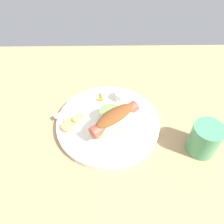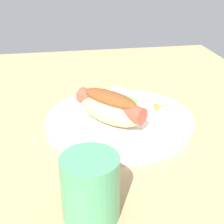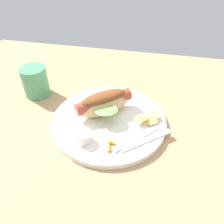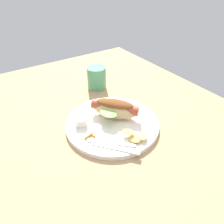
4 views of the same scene
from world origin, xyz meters
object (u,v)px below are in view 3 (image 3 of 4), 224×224
Objects in this scene: knife at (147,140)px; carrot_garnish at (110,145)px; plate at (109,121)px; hot_dog at (104,103)px; drinking_cup at (35,81)px; sauce_ramekin at (83,137)px; chips_pile at (149,119)px; fork at (138,138)px.

carrot_garnish reaches higher than knife.
carrot_garnish is at bearing 103.99° from plate.
drinking_cup is (23.46, -6.66, -0.37)cm from hot_dog.
hot_dog is at bearing 164.16° from drinking_cup.
sauce_ramekin is (2.47, 11.36, -2.00)cm from hot_dog.
chips_pile is at bearing 135.53° from hot_dog.
fork is at bearing -46.51° from knife.
plate is 10.79cm from chips_pile.
chips_pile is 0.85× the size of drinking_cup.
plate is 1.99× the size of hot_dog.
fork and knife have the same top height.
drinking_cup reaches higher than hot_dog.
plate is at bearing -80.85° from fork.
knife is 1.78× the size of chips_pile.
sauce_ramekin is (4.37, 9.08, 2.21)cm from plate.
knife is 7.12cm from chips_pile.
chips_pile is (0.06, -7.08, 0.72)cm from knife.
plate is at bearing -76.01° from carrot_garnish.
chips_pile is at bearing -154.69° from fork.
carrot_garnish is (-6.71, 0.30, -1.00)cm from sauce_ramekin.
fork is 3.17× the size of carrot_garnish.
knife is at bearing -168.04° from sauce_ramekin.
carrot_garnish is 0.39× the size of drinking_cup.
drinking_cup is at bearing -70.58° from fork.
carrot_garnish is (8.31, 3.48, 0.23)cm from knife.
sauce_ramekin is at bearing 34.44° from chips_pile.
knife is (-2.18, 0.29, -0.02)cm from fork.
sauce_ramekin reaches higher than fork.
chips_pile is (-12.49, 1.09, -2.51)cm from hot_dog.
drinking_cup is at bearing -61.43° from knife.
plate is 10.21cm from fork.
drinking_cup reaches higher than sauce_ramekin.
hot_dog is 1.95× the size of chips_pile.
knife is at bearing -157.27° from carrot_garnish.
hot_dog is 1.66× the size of drinking_cup.
chips_pile is 36.84cm from drinking_cup.
sauce_ramekin is 0.44× the size of drinking_cup.
fork reaches higher than plate.
hot_dog is 1.35× the size of fork.
hot_dog is at bearing -102.28° from sauce_ramekin.
drinking_cup is at bearing -12.17° from chips_pile.
chips_pile is at bearing -173.63° from plate.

